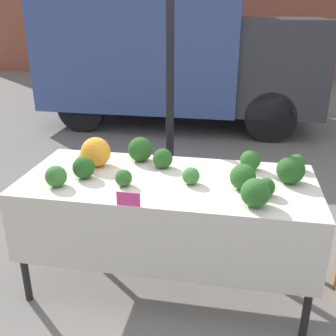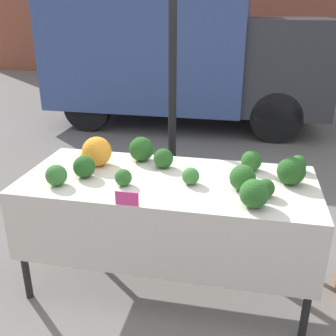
# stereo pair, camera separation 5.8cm
# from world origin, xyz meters

# --- Properties ---
(ground_plane) EXTENTS (40.00, 40.00, 0.00)m
(ground_plane) POSITION_xyz_m (0.00, 0.00, 0.00)
(ground_plane) COLOR slate
(tent_pole) EXTENTS (0.07, 0.07, 2.29)m
(tent_pole) POSITION_xyz_m (-0.14, 0.87, 1.15)
(tent_pole) COLOR black
(tent_pole) RESTS_ON ground_plane
(parked_truck) EXTENTS (4.57, 2.17, 2.33)m
(parked_truck) POSITION_xyz_m (-0.73, 4.51, 1.25)
(parked_truck) COLOR #384C84
(parked_truck) RESTS_ON ground_plane
(market_table) EXTENTS (2.00, 0.88, 0.85)m
(market_table) POSITION_xyz_m (0.00, -0.07, 0.75)
(market_table) COLOR beige
(market_table) RESTS_ON ground_plane
(orange_cauliflower) EXTENTS (0.22, 0.22, 0.22)m
(orange_cauliflower) POSITION_xyz_m (-0.56, 0.14, 0.96)
(orange_cauliflower) COLOR orange
(orange_cauliflower) RESTS_ON market_table
(romanesco_head) EXTENTS (0.13, 0.13, 0.10)m
(romanesco_head) POSITION_xyz_m (-0.71, 0.28, 0.91)
(romanesco_head) COLOR #93B238
(romanesco_head) RESTS_ON market_table
(broccoli_head_0) EXTENTS (0.14, 0.14, 0.14)m
(broccoli_head_0) POSITION_xyz_m (-0.69, -0.25, 0.92)
(broccoli_head_0) COLOR #336B2D
(broccoli_head_0) RESTS_ON market_table
(broccoli_head_1) EXTENTS (0.19, 0.19, 0.19)m
(broccoli_head_1) POSITION_xyz_m (-0.27, 0.30, 0.95)
(broccoli_head_1) COLOR #23511E
(broccoli_head_1) RESTS_ON market_table
(broccoli_head_2) EXTENTS (0.12, 0.12, 0.12)m
(broccoli_head_2) POSITION_xyz_m (0.88, 0.32, 0.91)
(broccoli_head_2) COLOR #285B23
(broccoli_head_2) RESTS_ON market_table
(broccoli_head_3) EXTENTS (0.17, 0.17, 0.17)m
(broccoli_head_3) POSITION_xyz_m (0.50, -0.07, 0.94)
(broccoli_head_3) COLOR #285B23
(broccoli_head_3) RESTS_ON market_table
(broccoli_head_4) EXTENTS (0.12, 0.12, 0.12)m
(broccoli_head_4) POSITION_xyz_m (0.16, -0.05, 0.91)
(broccoli_head_4) COLOR #387533
(broccoli_head_4) RESTS_ON market_table
(broccoli_head_5) EXTENTS (0.17, 0.17, 0.17)m
(broccoli_head_5) POSITION_xyz_m (0.57, -0.29, 0.94)
(broccoli_head_5) COLOR #285B23
(broccoli_head_5) RESTS_ON market_table
(broccoli_head_6) EXTENTS (0.15, 0.15, 0.15)m
(broccoli_head_6) POSITION_xyz_m (0.55, 0.27, 0.93)
(broccoli_head_6) COLOR #285B23
(broccoli_head_6) RESTS_ON market_table
(broccoli_head_7) EXTENTS (0.14, 0.14, 0.14)m
(broccoli_head_7) POSITION_xyz_m (-0.07, 0.19, 0.93)
(broccoli_head_7) COLOR #23511E
(broccoli_head_7) RESTS_ON market_table
(broccoli_head_8) EXTENTS (0.15, 0.15, 0.15)m
(broccoli_head_8) POSITION_xyz_m (-0.57, -0.08, 0.93)
(broccoli_head_8) COLOR #23511E
(broccoli_head_8) RESTS_ON market_table
(broccoli_head_9) EXTENTS (0.11, 0.11, 0.11)m
(broccoli_head_9) POSITION_xyz_m (0.64, -0.14, 0.91)
(broccoli_head_9) COLOR #23511E
(broccoli_head_9) RESTS_ON market_table
(broccoli_head_10) EXTENTS (0.19, 0.19, 0.19)m
(broccoli_head_10) POSITION_xyz_m (0.81, 0.08, 0.95)
(broccoli_head_10) COLOR #23511E
(broccoli_head_10) RESTS_ON market_table
(broccoli_head_11) EXTENTS (0.11, 0.11, 0.11)m
(broccoli_head_11) POSITION_xyz_m (-0.26, -0.16, 0.91)
(broccoli_head_11) COLOR #285B23
(broccoli_head_11) RESTS_ON market_table
(price_sign) EXTENTS (0.14, 0.01, 0.09)m
(price_sign) POSITION_xyz_m (-0.16, -0.43, 0.90)
(price_sign) COLOR #E53D84
(price_sign) RESTS_ON market_table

